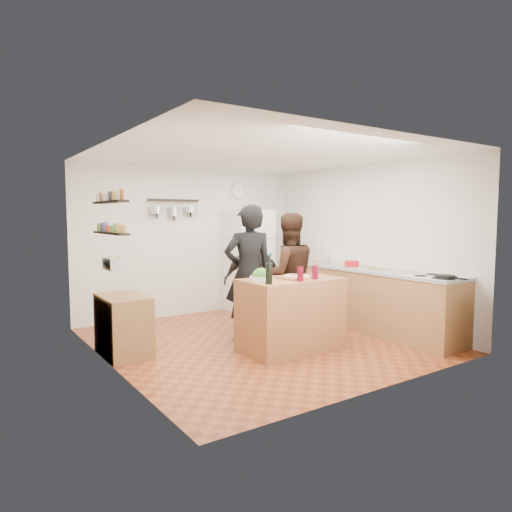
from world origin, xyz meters
TOP-DOWN VIEW (x-y plane):
  - room_shell at (0.00, 0.39)m, footprint 4.20×4.20m
  - prep_island at (0.08, -0.57)m, footprint 1.25×0.72m
  - pizza_board at (0.16, -0.59)m, footprint 0.42×0.34m
  - pizza at (0.16, -0.59)m, footprint 0.34×0.34m
  - salad_bowl at (-0.34, -0.52)m, footprint 0.28×0.28m
  - wine_bottle at (-0.42, -0.79)m, footprint 0.08×0.08m
  - wine_glass_near at (0.03, -0.81)m, footprint 0.07×0.07m
  - wine_glass_far at (0.30, -0.77)m, footprint 0.07×0.07m
  - pepper_mill at (0.53, -0.52)m, footprint 0.06×0.06m
  - salt_canister at (0.38, -0.69)m, footprint 0.07×0.07m
  - person_left at (-0.15, 0.05)m, footprint 0.77×0.61m
  - person_center at (0.44, -0.05)m, footprint 1.02×0.90m
  - person_back at (0.22, 0.50)m, footprint 0.94×0.73m
  - counter_run at (1.70, -0.55)m, footprint 0.63×2.63m
  - stove_top at (1.70, -1.50)m, footprint 0.60×0.62m
  - skillet at (1.60, -1.70)m, footprint 0.24×0.24m
  - sink at (1.70, 0.30)m, footprint 0.50×0.80m
  - cutting_board at (1.70, -0.48)m, footprint 0.30×0.40m
  - red_bowl at (1.65, -0.08)m, footprint 0.22×0.22m
  - fridge at (0.95, 1.75)m, footprint 0.70×0.68m
  - wall_clock at (0.95, 2.08)m, footprint 0.30×0.03m
  - spice_shelf_lower at (-1.93, 0.20)m, footprint 0.12×1.00m
  - spice_shelf_upper at (-1.93, 0.20)m, footprint 0.12×1.00m
  - produce_basket at (-1.90, 0.20)m, footprint 0.18×0.35m
  - side_table at (-1.74, 0.41)m, footprint 0.50×0.80m
  - pot_rack at (-0.35, 2.00)m, footprint 0.90×0.04m

SIDE VIEW (x-z plane):
  - side_table at x=-1.74m, z-range 0.00..0.73m
  - counter_run at x=1.70m, z-range 0.00..0.90m
  - prep_island at x=0.08m, z-range 0.00..0.91m
  - person_back at x=0.22m, z-range 0.00..1.49m
  - person_center at x=0.44m, z-range 0.00..1.74m
  - fridge at x=0.95m, z-range 0.00..1.80m
  - stove_top at x=1.70m, z-range 0.90..0.92m
  - cutting_board at x=1.70m, z-range 0.90..0.92m
  - sink at x=1.70m, z-range 0.90..0.93m
  - pizza_board at x=0.16m, z-range 0.91..0.93m
  - person_left at x=-0.15m, z-range 0.00..1.85m
  - salad_bowl at x=-0.34m, z-range 0.91..0.97m
  - pizza at x=0.16m, z-range 0.93..0.95m
  - skillet at x=1.60m, z-range 0.92..0.97m
  - red_bowl at x=1.65m, z-range 0.92..1.01m
  - salt_canister at x=0.38m, z-range 0.91..1.03m
  - wine_glass_far at x=0.30m, z-range 0.91..1.09m
  - wine_glass_near at x=0.03m, z-range 0.91..1.09m
  - pepper_mill at x=0.53m, z-range 0.91..1.09m
  - wine_bottle at x=-0.42m, z-range 0.91..1.15m
  - produce_basket at x=-1.90m, z-range 1.08..1.22m
  - room_shell at x=0.00m, z-range -0.85..3.35m
  - spice_shelf_lower at x=-1.93m, z-range 1.49..1.51m
  - spice_shelf_upper at x=-1.93m, z-range 1.84..1.86m
  - pot_rack at x=-0.35m, z-range 1.93..1.97m
  - wall_clock at x=0.95m, z-range 2.00..2.30m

